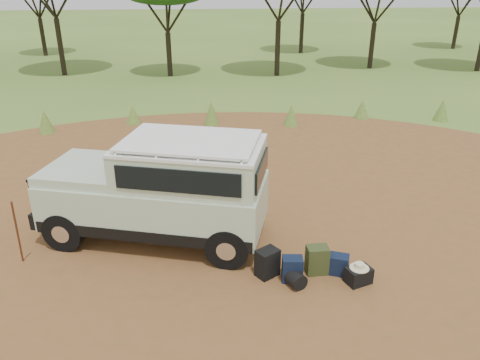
{
  "coord_description": "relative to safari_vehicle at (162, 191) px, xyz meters",
  "views": [
    {
      "loc": [
        -0.47,
        -8.5,
        5.36
      ],
      "look_at": [
        0.41,
        1.24,
        1.0
      ],
      "focal_mm": 35.0,
      "sensor_mm": 36.0,
      "label": 1
    }
  ],
  "objects": [
    {
      "name": "dirt_clearing",
      "position": [
        1.31,
        -0.52,
        -1.12
      ],
      "size": [
        23.0,
        23.0,
        0.01
      ],
      "primitive_type": "cylinder",
      "color": "brown",
      "rests_on": "ground"
    },
    {
      "name": "safari_hat",
      "position": [
        3.7,
        -1.98,
        -0.76
      ],
      "size": [
        0.36,
        0.36,
        0.11
      ],
      "color": "beige",
      "rests_on": "hard_case"
    },
    {
      "name": "backpack_navy",
      "position": [
        2.48,
        -1.8,
        -0.88
      ],
      "size": [
        0.4,
        0.31,
        0.5
      ],
      "primitive_type": "cube",
      "rotation": [
        0.0,
        0.0,
        -0.1
      ],
      "color": "#111F36",
      "rests_on": "ground"
    },
    {
      "name": "walking_staff",
      "position": [
        -2.73,
        -0.85,
        -0.36
      ],
      "size": [
        0.23,
        0.41,
        1.53
      ],
      "primitive_type": "cylinder",
      "rotation": [
        0.26,
        0.0,
        0.47
      ],
      "color": "maroon",
      "rests_on": "ground"
    },
    {
      "name": "ground",
      "position": [
        1.31,
        -0.52,
        -1.12
      ],
      "size": [
        140.0,
        140.0,
        0.0
      ],
      "primitive_type": "plane",
      "color": "#4E7028",
      "rests_on": "ground"
    },
    {
      "name": "safari_vehicle",
      "position": [
        0.0,
        0.0,
        0.0
      ],
      "size": [
        5.08,
        3.1,
        2.33
      ],
      "rotation": [
        0.0,
        0.0,
        -0.28
      ],
      "color": "beige",
      "rests_on": "ground"
    },
    {
      "name": "backpack_black",
      "position": [
        2.04,
        -1.6,
        -0.84
      ],
      "size": [
        0.51,
        0.48,
        0.56
      ],
      "primitive_type": "cube",
      "rotation": [
        0.0,
        0.0,
        0.59
      ],
      "color": "black",
      "rests_on": "ground"
    },
    {
      "name": "hard_case",
      "position": [
        3.7,
        -1.98,
        -0.96
      ],
      "size": [
        0.54,
        0.46,
        0.32
      ],
      "primitive_type": "cube",
      "rotation": [
        0.0,
        0.0,
        0.34
      ],
      "color": "black",
      "rests_on": "ground"
    },
    {
      "name": "grass_fringe",
      "position": [
        1.42,
        8.15,
        -0.72
      ],
      "size": [
        36.6,
        1.6,
        0.9
      ],
      "color": "#4E7028",
      "rests_on": "ground"
    },
    {
      "name": "duffel_navy",
      "position": [
        3.42,
        -1.66,
        -0.92
      ],
      "size": [
        0.44,
        0.39,
        0.41
      ],
      "primitive_type": "cube",
      "rotation": [
        0.0,
        0.0,
        -0.39
      ],
      "color": "#111F36",
      "rests_on": "ground"
    },
    {
      "name": "backpack_olive",
      "position": [
        3.0,
        -1.59,
        -0.84
      ],
      "size": [
        0.42,
        0.31,
        0.57
      ],
      "primitive_type": "cube",
      "rotation": [
        0.0,
        0.0,
        0.03
      ],
      "color": "#3A421E",
      "rests_on": "ground"
    },
    {
      "name": "stuff_sack",
      "position": [
        2.51,
        -2.0,
        -0.97
      ],
      "size": [
        0.42,
        0.42,
        0.31
      ],
      "primitive_type": "cylinder",
      "rotation": [
        1.57,
        0.0,
        0.43
      ],
      "color": "black",
      "rests_on": "ground"
    }
  ]
}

